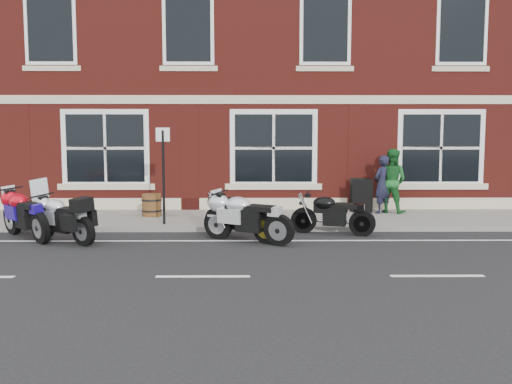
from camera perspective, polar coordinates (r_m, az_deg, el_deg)
ground at (r=12.75m, az=-4.21°, el=-5.06°), size 80.00×80.00×0.00m
sidewalk at (r=15.69m, az=-3.51°, el=-2.74°), size 30.00×3.00×0.12m
kerb at (r=14.13m, az=-3.84°, el=-3.72°), size 30.00×0.16×0.12m
pub_building at (r=23.27m, az=-2.63°, el=14.79°), size 24.00×12.00×12.00m
moto_touring_silver at (r=13.47m, az=-18.83°, el=-2.32°), size 1.77×1.39×1.40m
moto_sport_red at (r=14.14m, az=-22.02°, el=-1.93°), size 1.69×1.79×1.04m
moto_sport_black at (r=13.04m, az=-1.63°, el=-2.30°), size 1.73×1.52×0.98m
moto_sport_silver at (r=12.69m, az=-0.95°, el=-2.41°), size 2.03×1.26×1.02m
moto_naked_black at (r=13.77m, az=7.52°, el=-2.05°), size 1.97×0.79×0.92m
pedestrian_left at (r=16.73m, az=12.48°, el=0.74°), size 0.72×0.70×1.66m
pedestrian_right at (r=16.94m, az=13.39°, el=1.10°), size 1.14×1.09×1.85m
a_board_sign at (r=16.84m, az=10.49°, el=-0.34°), size 0.65×0.48×0.99m
barrel_planter at (r=16.08m, az=-10.39°, el=-1.29°), size 0.56×0.56×0.62m
parking_sign at (r=14.51m, az=-9.25°, el=2.31°), size 0.35×0.06×2.44m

